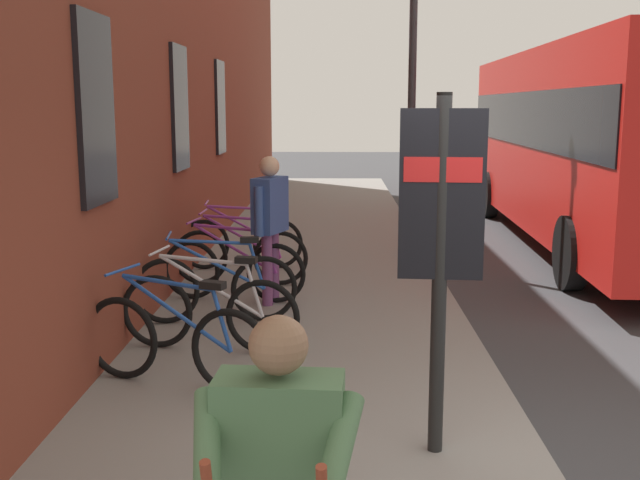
{
  "coord_description": "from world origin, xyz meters",
  "views": [
    {
      "loc": [
        -4.49,
        1.45,
        2.44
      ],
      "look_at": [
        2.31,
        1.59,
        1.24
      ],
      "focal_mm": 42.92,
      "sensor_mm": 36.0,
      "label": 1
    }
  ],
  "objects_px": {
    "bicycle_beside_lamp": "(216,287)",
    "bicycle_far_end": "(241,255)",
    "transit_info_sign": "(441,218)",
    "pedestrian_by_facade": "(270,215)",
    "bicycle_mid_rack": "(234,269)",
    "street_lamp": "(413,40)",
    "bicycle_end_of_row": "(242,242)",
    "bicycle_nearest_sign": "(210,311)",
    "city_bus": "(595,136)",
    "bicycle_by_door": "(175,341)"
  },
  "relations": [
    {
      "from": "bicycle_far_end",
      "to": "bicycle_mid_rack",
      "type": "bearing_deg",
      "value": -178.77
    },
    {
      "from": "city_bus",
      "to": "pedestrian_by_facade",
      "type": "distance_m",
      "value": 6.97
    },
    {
      "from": "bicycle_nearest_sign",
      "to": "city_bus",
      "type": "height_order",
      "value": "city_bus"
    },
    {
      "from": "bicycle_end_of_row",
      "to": "bicycle_nearest_sign",
      "type": "bearing_deg",
      "value": -177.68
    },
    {
      "from": "bicycle_end_of_row",
      "to": "street_lamp",
      "type": "bearing_deg",
      "value": -65.49
    },
    {
      "from": "city_bus",
      "to": "bicycle_by_door",
      "type": "bearing_deg",
      "value": 141.58
    },
    {
      "from": "bicycle_nearest_sign",
      "to": "bicycle_mid_rack",
      "type": "relative_size",
      "value": 1.0
    },
    {
      "from": "bicycle_far_end",
      "to": "street_lamp",
      "type": "relative_size",
      "value": 0.32
    },
    {
      "from": "bicycle_nearest_sign",
      "to": "bicycle_mid_rack",
      "type": "distance_m",
      "value": 1.89
    },
    {
      "from": "transit_info_sign",
      "to": "pedestrian_by_facade",
      "type": "distance_m",
      "value": 4.17
    },
    {
      "from": "bicycle_end_of_row",
      "to": "transit_info_sign",
      "type": "xyz_separation_m",
      "value": [
        -5.82,
        -2.03,
        1.21
      ]
    },
    {
      "from": "bicycle_nearest_sign",
      "to": "bicycle_beside_lamp",
      "type": "relative_size",
      "value": 1.0
    },
    {
      "from": "bicycle_beside_lamp",
      "to": "bicycle_far_end",
      "type": "bearing_deg",
      "value": -1.73
    },
    {
      "from": "bicycle_beside_lamp",
      "to": "pedestrian_by_facade",
      "type": "bearing_deg",
      "value": -32.91
    },
    {
      "from": "bicycle_beside_lamp",
      "to": "transit_info_sign",
      "type": "xyz_separation_m",
      "value": [
        -3.07,
        -1.97,
        1.21
      ]
    },
    {
      "from": "bicycle_mid_rack",
      "to": "bicycle_end_of_row",
      "type": "distance_m",
      "value": 1.83
    },
    {
      "from": "bicycle_nearest_sign",
      "to": "city_bus",
      "type": "xyz_separation_m",
      "value": [
        6.34,
        -5.65,
        1.41
      ]
    },
    {
      "from": "bicycle_beside_lamp",
      "to": "bicycle_end_of_row",
      "type": "relative_size",
      "value": 1.0
    },
    {
      "from": "bicycle_by_door",
      "to": "transit_info_sign",
      "type": "relative_size",
      "value": 0.7
    },
    {
      "from": "transit_info_sign",
      "to": "bicycle_mid_rack",
      "type": "bearing_deg",
      "value": 25.4
    },
    {
      "from": "bicycle_beside_lamp",
      "to": "transit_info_sign",
      "type": "height_order",
      "value": "transit_info_sign"
    },
    {
      "from": "pedestrian_by_facade",
      "to": "bicycle_nearest_sign",
      "type": "bearing_deg",
      "value": 166.47
    },
    {
      "from": "bicycle_nearest_sign",
      "to": "transit_info_sign",
      "type": "relative_size",
      "value": 0.73
    },
    {
      "from": "bicycle_far_end",
      "to": "street_lamp",
      "type": "distance_m",
      "value": 4.31
    },
    {
      "from": "bicycle_by_door",
      "to": "pedestrian_by_facade",
      "type": "height_order",
      "value": "pedestrian_by_facade"
    },
    {
      "from": "bicycle_by_door",
      "to": "street_lamp",
      "type": "distance_m",
      "value": 6.94
    },
    {
      "from": "bicycle_mid_rack",
      "to": "bicycle_end_of_row",
      "type": "relative_size",
      "value": 0.99
    },
    {
      "from": "bicycle_by_door",
      "to": "transit_info_sign",
      "type": "xyz_separation_m",
      "value": [
        -1.16,
        -2.01,
        1.21
      ]
    },
    {
      "from": "bicycle_beside_lamp",
      "to": "bicycle_mid_rack",
      "type": "distance_m",
      "value": 0.92
    },
    {
      "from": "transit_info_sign",
      "to": "street_lamp",
      "type": "height_order",
      "value": "street_lamp"
    },
    {
      "from": "bicycle_mid_rack",
      "to": "bicycle_end_of_row",
      "type": "bearing_deg",
      "value": 4.05
    },
    {
      "from": "bicycle_beside_lamp",
      "to": "pedestrian_by_facade",
      "type": "relative_size",
      "value": 1.01
    },
    {
      "from": "bicycle_mid_rack",
      "to": "pedestrian_by_facade",
      "type": "relative_size",
      "value": 1.01
    },
    {
      "from": "bicycle_by_door",
      "to": "bicycle_beside_lamp",
      "type": "distance_m",
      "value": 1.92
    },
    {
      "from": "bicycle_nearest_sign",
      "to": "bicycle_beside_lamp",
      "type": "distance_m",
      "value": 0.98
    },
    {
      "from": "bicycle_nearest_sign",
      "to": "bicycle_mid_rack",
      "type": "height_order",
      "value": "same"
    },
    {
      "from": "bicycle_beside_lamp",
      "to": "street_lamp",
      "type": "bearing_deg",
      "value": -32.13
    },
    {
      "from": "bicycle_by_door",
      "to": "transit_info_sign",
      "type": "height_order",
      "value": "transit_info_sign"
    },
    {
      "from": "street_lamp",
      "to": "bicycle_by_door",
      "type": "bearing_deg",
      "value": 156.85
    },
    {
      "from": "city_bus",
      "to": "street_lamp",
      "type": "height_order",
      "value": "street_lamp"
    },
    {
      "from": "bicycle_mid_rack",
      "to": "bicycle_beside_lamp",
      "type": "bearing_deg",
      "value": 175.6
    },
    {
      "from": "bicycle_by_door",
      "to": "bicycle_mid_rack",
      "type": "height_order",
      "value": "same"
    },
    {
      "from": "bicycle_far_end",
      "to": "city_bus",
      "type": "height_order",
      "value": "city_bus"
    },
    {
      "from": "bicycle_far_end",
      "to": "city_bus",
      "type": "relative_size",
      "value": 0.17
    },
    {
      "from": "transit_info_sign",
      "to": "street_lamp",
      "type": "bearing_deg",
      "value": -3.87
    },
    {
      "from": "bicycle_nearest_sign",
      "to": "city_bus",
      "type": "bearing_deg",
      "value": -41.67
    },
    {
      "from": "pedestrian_by_facade",
      "to": "street_lamp",
      "type": "height_order",
      "value": "street_lamp"
    },
    {
      "from": "city_bus",
      "to": "bicycle_nearest_sign",
      "type": "bearing_deg",
      "value": 138.33
    },
    {
      "from": "bicycle_far_end",
      "to": "transit_info_sign",
      "type": "bearing_deg",
      "value": -158.37
    },
    {
      "from": "bicycle_end_of_row",
      "to": "street_lamp",
      "type": "distance_m",
      "value": 3.99
    }
  ]
}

